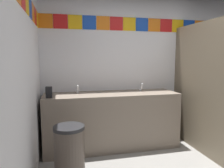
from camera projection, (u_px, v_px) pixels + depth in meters
wall_back at (146, 67)px, 3.83m from camera, size 3.68×0.09×2.55m
wall_side at (11, 80)px, 1.63m from camera, size 0.09×3.57×2.55m
vanity_counter at (112, 120)px, 3.43m from camera, size 2.13×0.62×0.89m
faucet_left at (78, 90)px, 3.33m from camera, size 0.04×0.10×0.14m
faucet_right at (141, 88)px, 3.57m from camera, size 0.04×0.10×0.14m
soap_dispenser at (49, 92)px, 2.96m from camera, size 0.09×0.09×0.16m
stall_divider at (220, 89)px, 3.07m from camera, size 0.92×1.40×1.99m
toilet at (218, 124)px, 3.69m from camera, size 0.39×0.49×0.74m
trash_bin at (70, 153)px, 2.48m from camera, size 0.36×0.36×0.67m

